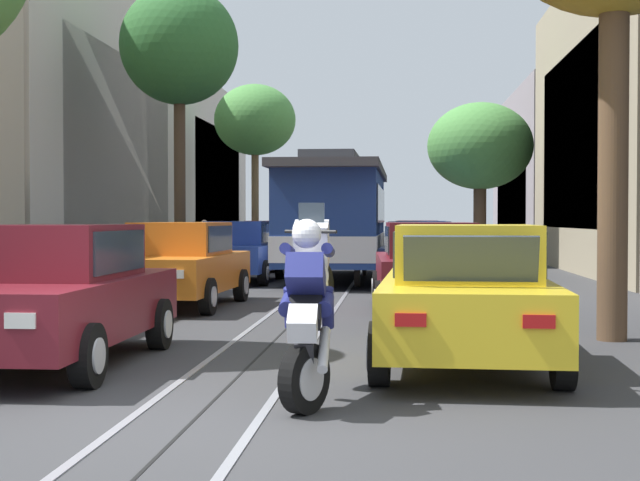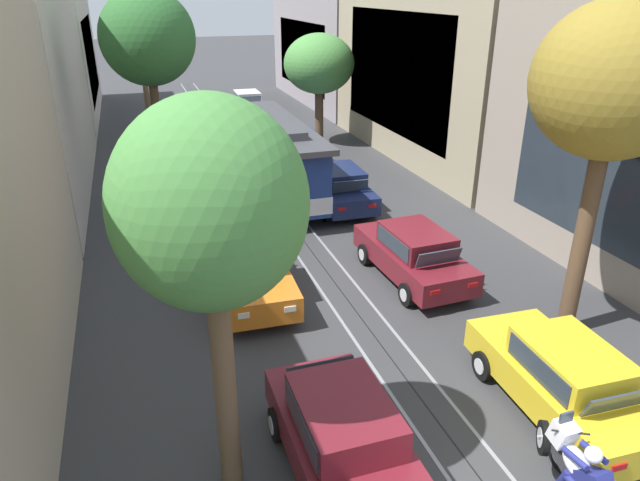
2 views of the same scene
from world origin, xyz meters
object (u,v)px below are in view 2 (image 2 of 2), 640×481
object	(u,v)px
parked_car_maroon_second_right	(413,254)
street_tree_kerb_right_second	(319,65)
street_tree_kerb_left_mid	(139,33)
cable_car_trolley	(271,159)
parked_car_maroon_fourth_left	(193,152)
street_tree_kerb_left_near	(211,210)
parked_car_maroon_near_left	(346,442)
pedestrian_on_left_pavement	(137,148)
parked_car_blue_fourth_right	(299,148)
motorcycle_with_rider	(577,475)
parked_car_blue_mid_left	(212,192)
parked_car_navy_mid_right	(339,187)
parked_car_teal_fifth_left	(183,122)
street_tree_kerb_left_second	(148,39)
parked_car_white_sixth_right	(247,103)
street_tree_kerb_right_near	(614,84)
parked_car_orange_second_left	(252,270)
parked_car_maroon_fifth_right	(269,121)
parked_car_yellow_near_right	(563,379)

from	to	relation	value
parked_car_maroon_second_right	street_tree_kerb_right_second	world-z (taller)	street_tree_kerb_right_second
street_tree_kerb_left_mid	cable_car_trolley	size ratio (longest dim) A/B	0.77
parked_car_maroon_fourth_left	street_tree_kerb_left_near	distance (m)	19.33
parked_car_maroon_near_left	pedestrian_on_left_pavement	bearing A→B (deg)	97.41
parked_car_blue_fourth_right	pedestrian_on_left_pavement	distance (m)	7.55
motorcycle_with_rider	parked_car_maroon_second_right	bearing A→B (deg)	80.68
parked_car_blue_mid_left	pedestrian_on_left_pavement	distance (m)	7.49
parked_car_maroon_second_right	parked_car_navy_mid_right	bearing A→B (deg)	90.05
parked_car_maroon_near_left	street_tree_kerb_right_second	xyz separation A→B (m)	(6.70, 21.97, 3.32)
street_tree_kerb_left_near	parked_car_teal_fifth_left	bearing A→B (deg)	85.89
cable_car_trolley	pedestrian_on_left_pavement	xyz separation A→B (m)	(-4.88, 6.37, -0.75)
parked_car_blue_mid_left	street_tree_kerb_right_second	size ratio (longest dim) A/B	0.78
parked_car_maroon_fourth_left	street_tree_kerb_left_second	size ratio (longest dim) A/B	0.56
street_tree_kerb_left_near	street_tree_kerb_left_mid	world-z (taller)	street_tree_kerb_left_mid
parked_car_maroon_near_left	parked_car_white_sixth_right	world-z (taller)	same
street_tree_kerb_right_near	motorcycle_with_rider	distance (m)	7.70
street_tree_kerb_left_mid	parked_car_maroon_near_left	bearing A→B (deg)	-86.03
parked_car_white_sixth_right	street_tree_kerb_left_mid	bearing A→B (deg)	-147.11
street_tree_kerb_right_second	parked_car_maroon_second_right	bearing A→B (deg)	-98.26
parked_car_navy_mid_right	pedestrian_on_left_pavement	size ratio (longest dim) A/B	2.74
parked_car_orange_second_left	motorcycle_with_rider	xyz separation A→B (m)	(3.26, -8.66, 0.14)
street_tree_kerb_left_mid	parked_car_blue_mid_left	bearing A→B (deg)	-82.94
parked_car_teal_fifth_left	parked_car_maroon_near_left	bearing A→B (deg)	-89.94
parked_car_blue_mid_left	parked_car_maroon_second_right	world-z (taller)	same
parked_car_maroon_fifth_right	motorcycle_with_rider	world-z (taller)	motorcycle_with_rider
street_tree_kerb_right_second	cable_car_trolley	world-z (taller)	street_tree_kerb_right_second
parked_car_orange_second_left	parked_car_white_sixth_right	world-z (taller)	same
street_tree_kerb_right_near	parked_car_white_sixth_right	bearing A→B (deg)	94.61
parked_car_yellow_near_right	pedestrian_on_left_pavement	size ratio (longest dim) A/B	2.74
parked_car_blue_mid_left	motorcycle_with_rider	world-z (taller)	motorcycle_with_rider
street_tree_kerb_left_near	motorcycle_with_rider	bearing A→B (deg)	-26.70
parked_car_orange_second_left	parked_car_maroon_second_right	world-z (taller)	same
parked_car_orange_second_left	pedestrian_on_left_pavement	xyz separation A→B (m)	(-2.49, 13.80, 0.11)
parked_car_yellow_near_right	parked_car_white_sixth_right	xyz separation A→B (m)	(-0.09, 30.09, 0.00)
street_tree_kerb_right_near	parked_car_yellow_near_right	bearing A→B (deg)	-131.85
parked_car_navy_mid_right	motorcycle_with_rider	distance (m)	14.50
parked_car_orange_second_left	street_tree_kerb_right_second	size ratio (longest dim) A/B	0.78
parked_car_maroon_fourth_left	parked_car_navy_mid_right	bearing A→B (deg)	-55.78
parked_car_teal_fifth_left	parked_car_maroon_fifth_right	xyz separation A→B (m)	(4.62, -1.27, 0.00)
street_tree_kerb_left_near	parked_car_maroon_near_left	bearing A→B (deg)	-17.41
parked_car_teal_fifth_left	parked_car_maroon_second_right	distance (m)	20.12
parked_car_maroon_fourth_left	street_tree_kerb_left_mid	world-z (taller)	street_tree_kerb_left_mid
parked_car_yellow_near_right	street_tree_kerb_right_second	size ratio (longest dim) A/B	0.78
parked_car_blue_mid_left	cable_car_trolley	distance (m)	2.70
parked_car_teal_fifth_left	motorcycle_with_rider	world-z (taller)	motorcycle_with_rider
parked_car_blue_mid_left	street_tree_kerb_left_mid	size ratio (longest dim) A/B	0.63
parked_car_maroon_near_left	street_tree_kerb_left_mid	size ratio (longest dim) A/B	0.62
parked_car_maroon_fourth_left	parked_car_maroon_fifth_right	bearing A→B (deg)	47.48
parked_car_maroon_second_right	street_tree_kerb_right_near	bearing A→B (deg)	-57.56
parked_car_yellow_near_right	motorcycle_with_rider	world-z (taller)	motorcycle_with_rider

